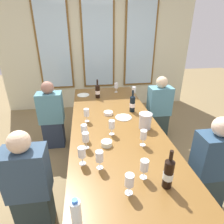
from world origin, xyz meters
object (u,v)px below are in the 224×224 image
Objects in this scene: wine_glass_8 at (82,153)px; wine_glass_4 at (86,113)px; seated_person_0 at (52,117)px; wine_glass_9 at (112,125)px; white_plate_0 at (83,95)px; wine_glass_7 at (99,157)px; dining_table at (114,127)px; seated_person_3 at (211,168)px; wine_glass_2 at (129,181)px; wine_glass_3 at (143,135)px; wine_bottle_2 at (132,104)px; tasting_bowl_1 at (108,113)px; wine_glass_1 at (86,138)px; water_bottle at (76,215)px; seated_person_1 at (159,110)px; wine_glass_5 at (84,130)px; wine_glass_6 at (144,166)px; wine_glass_0 at (116,86)px; wine_bottle_0 at (98,91)px; wine_bottle_1 at (168,173)px; seated_person_2 at (30,187)px; metal_pitcher at (145,121)px; tasting_bowl_0 at (107,143)px; wine_glass_10 at (134,90)px; white_plate_1 at (123,117)px.

wine_glass_4 is at bearing 85.83° from wine_glass_8.
wine_glass_9 is at bearing -50.28° from seated_person_0.
white_plate_0 is 1.89m from wine_glass_7.
wine_glass_4 is 0.91m from seated_person_0.
wine_glass_7 is (0.13, -1.88, 0.11)m from white_plate_0.
wine_glass_7 reaches higher than dining_table.
dining_table is 2.59× the size of seated_person_3.
wine_glass_3 is at bearing 64.28° from wine_glass_2.
tasting_bowl_1 is at bearing -171.49° from wine_bottle_2.
wine_glass_1 is 0.16× the size of seated_person_0.
seated_person_1 reaches higher than water_bottle.
water_bottle is 1.38× the size of wine_glass_9.
wine_glass_5 and wine_glass_6 have the same top height.
wine_glass_0 is at bearing 86.61° from wine_glass_6.
seated_person_0 is at bearing -165.31° from wine_bottle_0.
wine_bottle_1 reaches higher than wine_glass_4.
seated_person_0 is at bearing 90.00° from seated_person_2.
seated_person_1 is (0.56, 0.94, -0.31)m from metal_pitcher.
tasting_bowl_0 is 1.44m from seated_person_0.
metal_pitcher is 1.09× the size of wine_glass_9.
tasting_bowl_1 is at bearing -67.79° from white_plate_0.
white_plate_0 is 1.04m from wine_bottle_2.
dining_table is at bearing -70.41° from white_plate_0.
wine_glass_1 is 1.37m from seated_person_0.
wine_bottle_1 is at bearing -89.39° from wine_glass_0.
seated_person_2 reaches higher than metal_pitcher.
wine_glass_3 and wine_glass_4 have the same top height.
wine_glass_3 is at bearing -100.35° from wine_glass_10.
seated_person_0 is at bearing 160.63° from wine_bottle_2.
seated_person_2 is (-1.04, -0.84, -0.22)m from white_plate_1.
white_plate_0 is 0.62m from wine_glass_0.
water_bottle is 2.49m from seated_person_1.
wine_bottle_1 is 1.37m from tasting_bowl_1.
white_plate_1 is 1.13× the size of metal_pitcher.
wine_bottle_2 is 1.62m from seated_person_2.
wine_bottle_0 is 0.99× the size of wine_bottle_2.
tasting_bowl_0 is 0.64m from wine_glass_2.
tasting_bowl_0 is at bearing -81.72° from white_plate_0.
white_plate_1 is at bearing 66.76° from wine_glass_7.
tasting_bowl_1 is 0.83m from wine_glass_10.
wine_bottle_0 reaches higher than dining_table.
water_bottle is at bearing -108.38° from dining_table.
wine_bottle_1 is at bearing -63.59° from wine_glass_4.
seated_person_2 reaches higher than dining_table.
wine_glass_10 is (0.61, -0.04, -0.00)m from wine_bottle_0.
seated_person_3 is at bearing 3.69° from wine_glass_7.
wine_bottle_0 is (-0.14, 0.93, 0.18)m from dining_table.
wine_glass_3 is 0.55m from wine_glass_7.
seated_person_0 is at bearing 150.89° from tasting_bowl_1.
wine_glass_4 is (-0.19, 0.57, 0.10)m from tasting_bowl_0.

